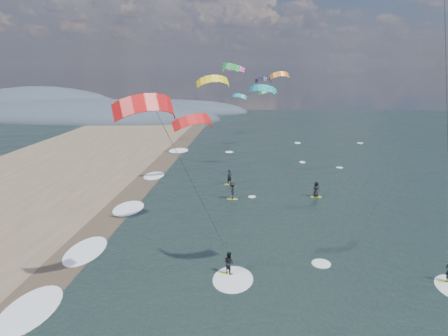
{
  "coord_description": "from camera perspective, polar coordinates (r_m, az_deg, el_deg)",
  "views": [
    {
      "loc": [
        1.16,
        -18.78,
        13.5
      ],
      "look_at": [
        -1.0,
        12.0,
        7.0
      ],
      "focal_mm": 40.0,
      "sensor_mm": 36.0,
      "label": 1
    }
  ],
  "objects": [
    {
      "name": "shoreline_surf",
      "position": [
        38.07,
        -14.78,
        -9.29
      ],
      "size": [
        2.4,
        79.4,
        0.11
      ],
      "color": "white",
      "rests_on": "ground"
    },
    {
      "name": "wet_sand_strip",
      "position": [
        34.4,
        -19.28,
        -11.91
      ],
      "size": [
        3.0,
        240.0,
        0.0
      ],
      "primitive_type": "cube",
      "color": "#382D23",
      "rests_on": "ground"
    },
    {
      "name": "coastal_hills",
      "position": [
        135.41,
        -15.95,
        5.72
      ],
      "size": [
        80.0,
        41.0,
        15.0
      ],
      "color": "#3D4756",
      "rests_on": "ground"
    },
    {
      "name": "far_kitesurfers",
      "position": [
        51.81,
        3.53,
        -2.26
      ],
      "size": [
        10.32,
        7.17,
        1.75
      ],
      "color": "#BAC823",
      "rests_on": "ground"
    },
    {
      "name": "kitesurfer_near_a",
      "position": [
        26.78,
        24.16,
        12.09
      ],
      "size": [
        7.46,
        8.17,
        18.85
      ],
      "color": "#BAC823",
      "rests_on": "ground"
    },
    {
      "name": "kitesurfer_near_b",
      "position": [
        27.21,
        -4.64,
        -0.35
      ],
      "size": [
        6.85,
        8.82,
        12.74
      ],
      "color": "#BAC823",
      "rests_on": "ground"
    },
    {
      "name": "bg_kite_field",
      "position": [
        76.84,
        2.81,
        9.65
      ],
      "size": [
        11.65,
        73.53,
        7.46
      ],
      "color": "black",
      "rests_on": "ground"
    }
  ]
}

